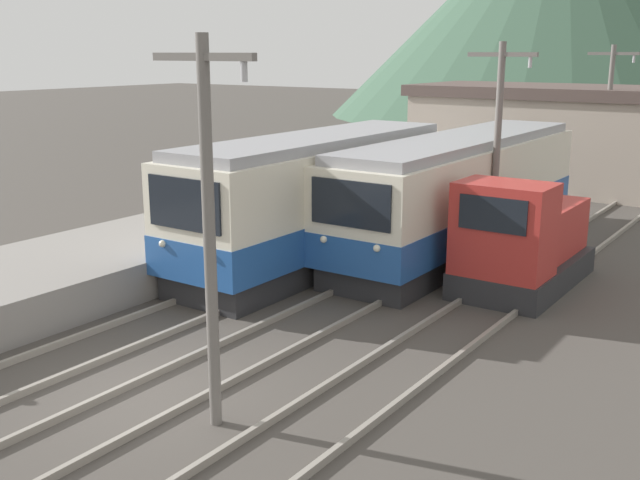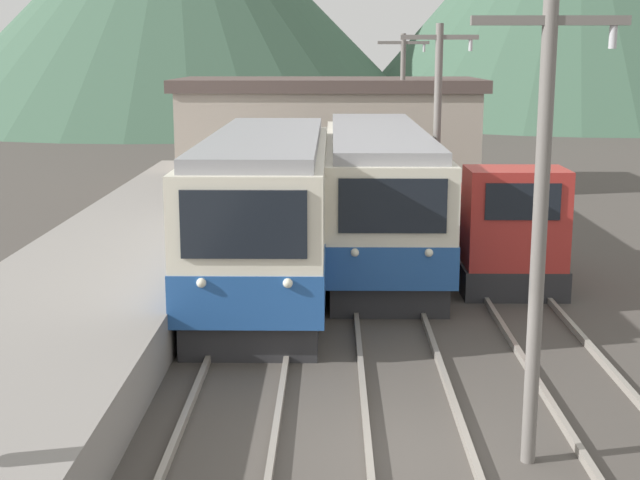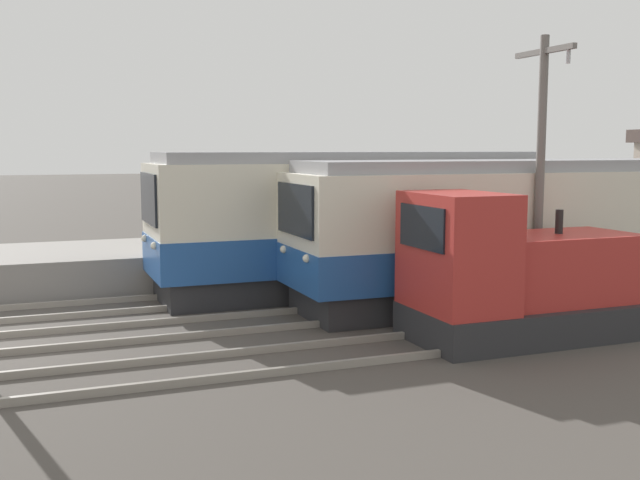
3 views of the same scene
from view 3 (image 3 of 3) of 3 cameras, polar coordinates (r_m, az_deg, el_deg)
The scene contains 4 objects.
commuter_train_left at distance 20.12m, azimuth 2.51°, elevation 0.98°, with size 2.84×10.88×3.76m.
commuter_train_center at distance 19.64m, azimuth 16.03°, elevation 0.33°, with size 2.84×12.92×3.57m.
shunting_locomotive at distance 15.70m, azimuth 14.62°, elevation -2.93°, with size 2.40×4.88×3.00m.
catenary_mast_mid at distance 17.68m, azimuth 16.46°, elevation 5.52°, with size 2.00×0.20×6.34m.
Camera 3 is at (15.72, 0.98, 3.86)m, focal length 42.00 mm.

